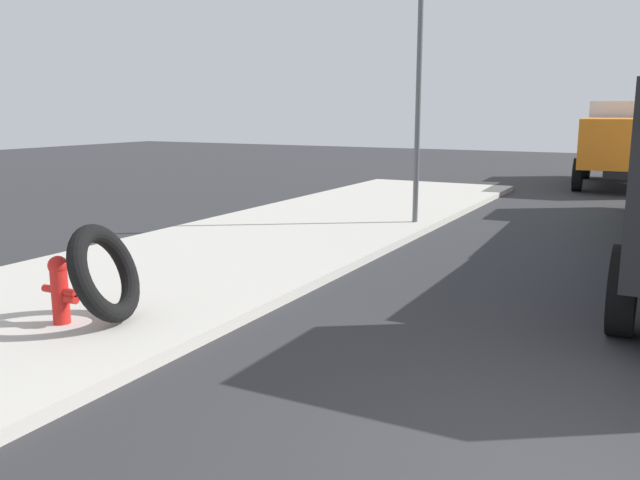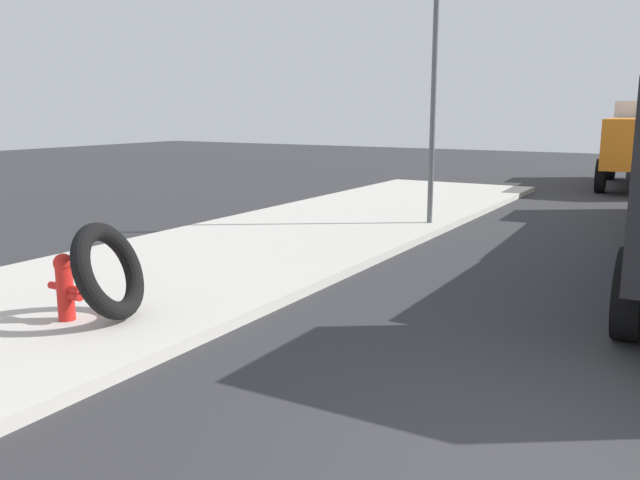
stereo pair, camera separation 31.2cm
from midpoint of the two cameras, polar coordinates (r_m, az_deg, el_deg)
The scene contains 3 objects.
fire_hydrant at distance 8.56m, azimuth -20.13°, elevation -3.65°, with size 0.23×0.53×0.83m.
loose_tire at distance 8.35m, azimuth -16.70°, elevation -2.57°, with size 1.23×1.23×0.23m, color black.
street_light_pole at distance 15.14m, azimuth 10.32°, elevation 11.21°, with size 0.12×0.12×5.19m, color #595B5E.
Camera 2 is at (-4.63, -0.85, 2.68)m, focal length 37.15 mm.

